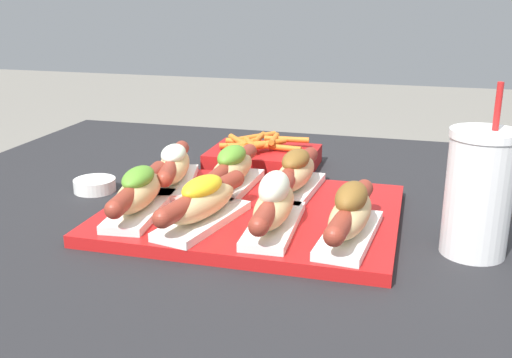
{
  "coord_description": "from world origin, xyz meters",
  "views": [
    {
      "loc": [
        0.19,
        -0.87,
        1.02
      ],
      "look_at": [
        -0.04,
        -0.03,
        0.75
      ],
      "focal_mm": 42.0,
      "sensor_mm": 36.0,
      "label": 1
    }
  ],
  "objects_px": {
    "drink_cup": "(479,193)",
    "fries_basket": "(263,157)",
    "hot_dog_0": "(139,192)",
    "hot_dog_1": "(203,202)",
    "hot_dog_2": "(274,205)",
    "hot_dog_5": "(232,169)",
    "hot_dog_4": "(174,166)",
    "sauce_bowl": "(95,184)",
    "hot_dog_3": "(350,214)",
    "serving_tray": "(253,214)",
    "hot_dog_6": "(296,173)"
  },
  "relations": [
    {
      "from": "hot_dog_2",
      "to": "hot_dog_6",
      "type": "distance_m",
      "value": 0.16
    },
    {
      "from": "hot_dog_1",
      "to": "hot_dog_2",
      "type": "relative_size",
      "value": 0.98
    },
    {
      "from": "hot_dog_1",
      "to": "drink_cup",
      "type": "relative_size",
      "value": 0.92
    },
    {
      "from": "hot_dog_0",
      "to": "hot_dog_2",
      "type": "relative_size",
      "value": 1.0
    },
    {
      "from": "hot_dog_1",
      "to": "sauce_bowl",
      "type": "height_order",
      "value": "hot_dog_1"
    },
    {
      "from": "hot_dog_1",
      "to": "hot_dog_4",
      "type": "relative_size",
      "value": 1.01
    },
    {
      "from": "serving_tray",
      "to": "drink_cup",
      "type": "height_order",
      "value": "drink_cup"
    },
    {
      "from": "hot_dog_3",
      "to": "serving_tray",
      "type": "bearing_deg",
      "value": 153.48
    },
    {
      "from": "hot_dog_1",
      "to": "hot_dog_3",
      "type": "relative_size",
      "value": 0.98
    },
    {
      "from": "hot_dog_0",
      "to": "sauce_bowl",
      "type": "bearing_deg",
      "value": 140.12
    },
    {
      "from": "hot_dog_3",
      "to": "hot_dog_4",
      "type": "distance_m",
      "value": 0.35
    },
    {
      "from": "hot_dog_6",
      "to": "fries_basket",
      "type": "height_order",
      "value": "hot_dog_6"
    },
    {
      "from": "hot_dog_2",
      "to": "hot_dog_6",
      "type": "relative_size",
      "value": 1.0
    },
    {
      "from": "serving_tray",
      "to": "fries_basket",
      "type": "height_order",
      "value": "fries_basket"
    },
    {
      "from": "hot_dog_6",
      "to": "sauce_bowl",
      "type": "bearing_deg",
      "value": -175.21
    },
    {
      "from": "hot_dog_6",
      "to": "fries_basket",
      "type": "relative_size",
      "value": 1.03
    },
    {
      "from": "hot_dog_4",
      "to": "sauce_bowl",
      "type": "distance_m",
      "value": 0.15
    },
    {
      "from": "hot_dog_1",
      "to": "hot_dog_3",
      "type": "bearing_deg",
      "value": 1.06
    },
    {
      "from": "serving_tray",
      "to": "hot_dog_1",
      "type": "relative_size",
      "value": 2.07
    },
    {
      "from": "hot_dog_1",
      "to": "fries_basket",
      "type": "relative_size",
      "value": 1.01
    },
    {
      "from": "serving_tray",
      "to": "hot_dog_4",
      "type": "height_order",
      "value": "hot_dog_4"
    },
    {
      "from": "hot_dog_0",
      "to": "hot_dog_6",
      "type": "bearing_deg",
      "value": 36.82
    },
    {
      "from": "hot_dog_6",
      "to": "sauce_bowl",
      "type": "height_order",
      "value": "hot_dog_6"
    },
    {
      "from": "hot_dog_1",
      "to": "hot_dog_5",
      "type": "bearing_deg",
      "value": 92.65
    },
    {
      "from": "hot_dog_3",
      "to": "hot_dog_4",
      "type": "xyz_separation_m",
      "value": [
        -0.31,
        0.15,
        -0.0
      ]
    },
    {
      "from": "hot_dog_2",
      "to": "hot_dog_5",
      "type": "relative_size",
      "value": 1.0
    },
    {
      "from": "hot_dog_5",
      "to": "hot_dog_6",
      "type": "distance_m",
      "value": 0.11
    },
    {
      "from": "drink_cup",
      "to": "fries_basket",
      "type": "xyz_separation_m",
      "value": [
        -0.37,
        0.31,
        -0.06
      ]
    },
    {
      "from": "hot_dog_1",
      "to": "hot_dog_0",
      "type": "bearing_deg",
      "value": 171.97
    },
    {
      "from": "hot_dog_6",
      "to": "hot_dog_5",
      "type": "bearing_deg",
      "value": -176.22
    },
    {
      "from": "hot_dog_5",
      "to": "hot_dog_0",
      "type": "bearing_deg",
      "value": -123.85
    },
    {
      "from": "hot_dog_0",
      "to": "hot_dog_1",
      "type": "bearing_deg",
      "value": -8.03
    },
    {
      "from": "sauce_bowl",
      "to": "drink_cup",
      "type": "relative_size",
      "value": 0.32
    },
    {
      "from": "fries_basket",
      "to": "hot_dog_4",
      "type": "bearing_deg",
      "value": -116.13
    },
    {
      "from": "hot_dog_4",
      "to": "hot_dog_5",
      "type": "distance_m",
      "value": 0.1
    },
    {
      "from": "hot_dog_2",
      "to": "hot_dog_3",
      "type": "xyz_separation_m",
      "value": [
        0.1,
        -0.01,
        -0.0
      ]
    },
    {
      "from": "hot_dog_4",
      "to": "fries_basket",
      "type": "bearing_deg",
      "value": 63.87
    },
    {
      "from": "hot_dog_5",
      "to": "hot_dog_2",
      "type": "bearing_deg",
      "value": -54.21
    },
    {
      "from": "hot_dog_0",
      "to": "hot_dog_3",
      "type": "distance_m",
      "value": 0.31
    },
    {
      "from": "serving_tray",
      "to": "hot_dog_0",
      "type": "bearing_deg",
      "value": -156.46
    },
    {
      "from": "hot_dog_1",
      "to": "hot_dog_3",
      "type": "height_order",
      "value": "hot_dog_3"
    },
    {
      "from": "hot_dog_2",
      "to": "fries_basket",
      "type": "distance_m",
      "value": 0.36
    },
    {
      "from": "hot_dog_0",
      "to": "fries_basket",
      "type": "distance_m",
      "value": 0.36
    },
    {
      "from": "hot_dog_4",
      "to": "fries_basket",
      "type": "relative_size",
      "value": 1.01
    },
    {
      "from": "hot_dog_2",
      "to": "sauce_bowl",
      "type": "xyz_separation_m",
      "value": [
        -0.35,
        0.13,
        -0.04
      ]
    },
    {
      "from": "hot_dog_3",
      "to": "hot_dog_4",
      "type": "bearing_deg",
      "value": 154.57
    },
    {
      "from": "serving_tray",
      "to": "hot_dog_5",
      "type": "distance_m",
      "value": 0.11
    },
    {
      "from": "fries_basket",
      "to": "drink_cup",
      "type": "bearing_deg",
      "value": -40.37
    },
    {
      "from": "sauce_bowl",
      "to": "hot_dog_5",
      "type": "bearing_deg",
      "value": 5.23
    },
    {
      "from": "hot_dog_1",
      "to": "fries_basket",
      "type": "height_order",
      "value": "hot_dog_1"
    }
  ]
}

